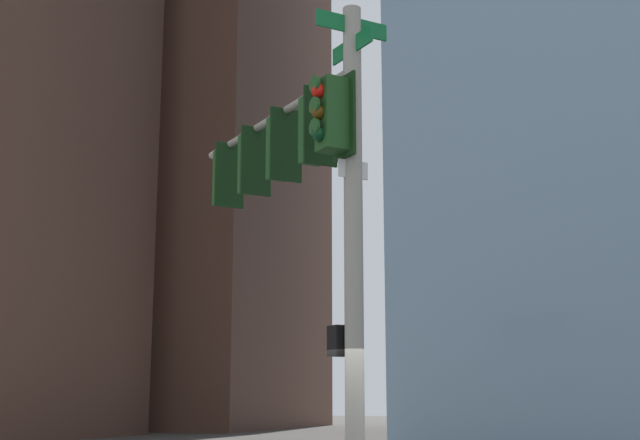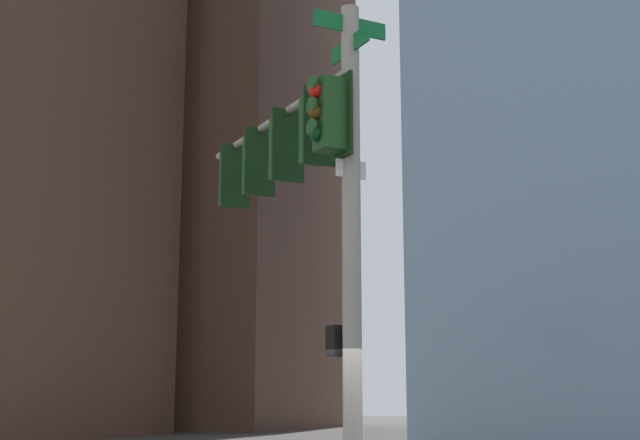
# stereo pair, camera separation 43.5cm
# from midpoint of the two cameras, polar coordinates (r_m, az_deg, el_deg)

# --- Properties ---
(signal_pole_assembly) EXTENTS (3.90, 4.14, 7.20)m
(signal_pole_assembly) POSITION_cam_midpoint_polar(r_m,az_deg,el_deg) (13.12, -0.26, 2.42)
(signal_pole_assembly) COLOR #9E998C
(signal_pole_assembly) RESTS_ON ground_plane
(building_brick_midblock) EXTENTS (19.46, 15.31, 48.19)m
(building_brick_midblock) POSITION_cam_midpoint_polar(r_m,az_deg,el_deg) (68.87, -6.16, 7.37)
(building_brick_midblock) COLOR brown
(building_brick_midblock) RESTS_ON ground_plane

